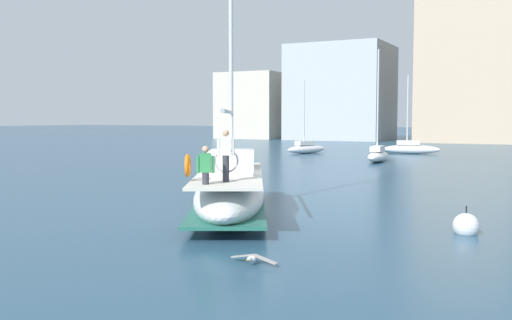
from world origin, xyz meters
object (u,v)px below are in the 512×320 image
at_px(moored_cutter_left, 411,148).
at_px(mooring_buoy, 466,226).
at_px(moored_ketch_distant, 306,148).
at_px(seagull, 254,258).
at_px(main_sailboat, 230,188).
at_px(moored_sloop_far, 378,154).

height_order(moored_cutter_left, mooring_buoy, moored_cutter_left).
xyz_separation_m(moored_ketch_distant, seagull, (15.01, -39.82, -0.39)).
relative_size(moored_ketch_distant, seagull, 5.60).
bearing_deg(main_sailboat, moored_sloop_far, 94.31).
relative_size(moored_ketch_distant, mooring_buoy, 7.10).
bearing_deg(seagull, moored_sloop_far, 100.50).
distance_m(main_sailboat, moored_ketch_distant, 35.64).
distance_m(moored_ketch_distant, mooring_buoy, 38.68).
bearing_deg(seagull, mooring_buoy, 57.37).
bearing_deg(moored_ketch_distant, mooring_buoy, -60.75).
bearing_deg(moored_cutter_left, main_sailboat, -87.06).
distance_m(seagull, mooring_buoy, 7.21).
xyz_separation_m(moored_sloop_far, moored_ketch_distant, (-8.99, 7.30, -0.04)).
distance_m(main_sailboat, seagull, 7.20).
height_order(moored_ketch_distant, mooring_buoy, moored_ketch_distant).
xyz_separation_m(main_sailboat, mooring_buoy, (7.91, 0.15, -0.69)).
distance_m(moored_sloop_far, moored_cutter_left, 11.34).
bearing_deg(mooring_buoy, moored_sloop_far, 110.55).
distance_m(moored_cutter_left, seagull, 44.26).
height_order(main_sailboat, moored_ketch_distant, main_sailboat).
bearing_deg(mooring_buoy, moored_cutter_left, 104.62).
distance_m(main_sailboat, moored_sloop_far, 26.68).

